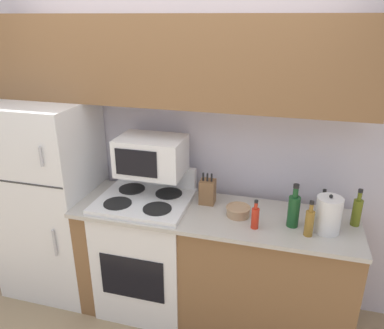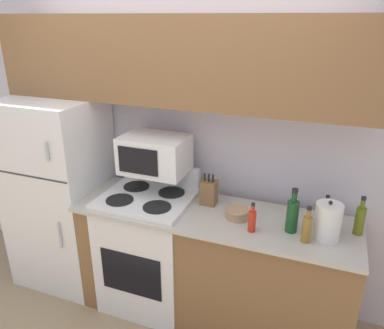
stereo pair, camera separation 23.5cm
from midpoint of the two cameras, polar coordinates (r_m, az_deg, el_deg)
The scene contains 15 objects.
ground_plane at distance 3.12m, azimuth -3.77°, elevation -23.50°, with size 12.00×12.00×0.00m, color tan.
wall_back at distance 2.97m, azimuth 1.02°, elevation 3.27°, with size 8.00×0.05×2.55m.
lower_cabinets at distance 2.92m, azimuth 5.44°, elevation -15.22°, with size 1.99×0.61×0.93m.
refrigerator at distance 3.33m, azimuth -17.58°, elevation -4.28°, with size 0.76×0.66×1.63m.
upper_cabinets at distance 2.66m, azimuth -0.29°, elevation 15.52°, with size 2.75×0.31×0.61m.
stove at distance 3.04m, azimuth -4.32°, elevation -12.74°, with size 0.67×0.59×1.12m.
microwave at distance 2.76m, azimuth -3.29°, elevation 1.53°, with size 0.48×0.35×0.28m.
knife_block at distance 2.74m, azimuth 5.08°, elevation -4.28°, with size 0.11×0.10×0.24m.
bowl at distance 2.60m, azimuth 9.53°, elevation -7.37°, with size 0.17×0.17×0.07m.
bottle_hot_sauce at distance 2.45m, azimuth 11.91°, elevation -8.39°, with size 0.05×0.05×0.20m.
bottle_olive_oil at distance 2.64m, azimuth 26.61°, elevation -7.56°, with size 0.06×0.06×0.26m.
bottle_vinegar at distance 2.43m, azimuth 19.82°, elevation -9.18°, with size 0.06×0.06×0.24m.
bottle_soy_sauce at distance 2.73m, azimuth 22.11°, elevation -6.50°, with size 0.05×0.05×0.18m.
bottle_wine_green at distance 2.50m, azimuth 17.71°, elevation -7.39°, with size 0.08×0.08×0.30m.
kettle at distance 2.49m, azimuth 22.58°, elevation -8.11°, with size 0.16×0.16×0.26m.
Camera 2 is at (1.08, -1.94, 2.22)m, focal length 35.00 mm.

